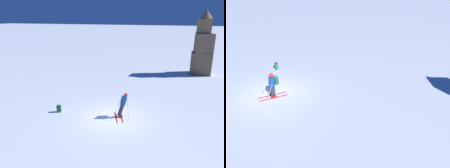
# 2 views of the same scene
# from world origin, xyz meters

# --- Properties ---
(ground_plane) EXTENTS (300.00, 300.00, 0.00)m
(ground_plane) POSITION_xyz_m (0.00, 0.00, 0.00)
(ground_plane) COLOR white
(skier) EXTENTS (1.36, 1.68, 1.73)m
(skier) POSITION_xyz_m (0.65, 0.14, 0.94)
(skier) COLOR red
(skier) RESTS_ON ground
(rock_pillar) EXTENTS (2.24, 1.97, 7.08)m
(rock_pillar) POSITION_xyz_m (5.88, 13.99, 2.97)
(rock_pillar) COLOR brown
(rock_pillar) RESTS_ON ground
(spare_backpack) EXTENTS (0.36, 0.32, 0.50)m
(spare_backpack) POSITION_xyz_m (-3.78, -0.59, 0.24)
(spare_backpack) COLOR #236633
(spare_backpack) RESTS_ON ground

